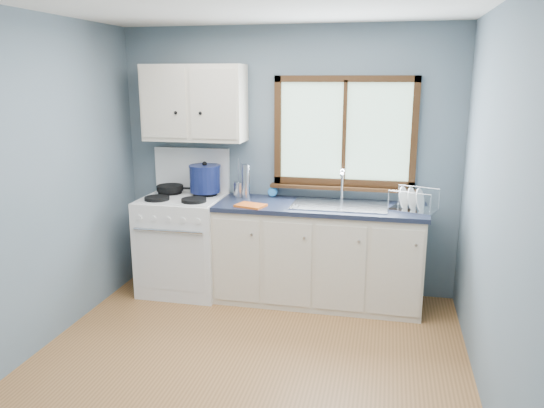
% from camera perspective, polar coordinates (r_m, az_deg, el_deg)
% --- Properties ---
extents(floor, '(3.20, 3.60, 0.02)m').
position_cam_1_polar(floor, '(3.84, -3.83, -18.75)').
color(floor, '#9D6838').
rests_on(floor, ground).
extents(wall_back, '(3.20, 0.02, 2.50)m').
position_cam_1_polar(wall_back, '(5.07, 1.67, 4.59)').
color(wall_back, slate).
rests_on(wall_back, ground).
extents(wall_front, '(3.20, 0.02, 2.50)m').
position_cam_1_polar(wall_front, '(1.78, -21.40, -13.72)').
color(wall_front, slate).
rests_on(wall_front, ground).
extents(wall_left, '(0.02, 3.60, 2.50)m').
position_cam_1_polar(wall_left, '(4.09, -26.32, 1.01)').
color(wall_left, slate).
rests_on(wall_left, ground).
extents(wall_right, '(0.02, 3.60, 2.50)m').
position_cam_1_polar(wall_right, '(3.28, 23.94, -1.58)').
color(wall_right, slate).
rests_on(wall_right, ground).
extents(gas_range, '(0.76, 0.69, 1.36)m').
position_cam_1_polar(gas_range, '(5.19, -9.49, -3.97)').
color(gas_range, white).
rests_on(gas_range, floor).
extents(base_cabinets, '(1.85, 0.60, 0.88)m').
position_cam_1_polar(base_cabinets, '(4.91, 4.99, -5.87)').
color(base_cabinets, beige).
rests_on(base_cabinets, floor).
extents(countertop, '(1.89, 0.64, 0.04)m').
position_cam_1_polar(countertop, '(4.77, 5.11, -0.31)').
color(countertop, black).
rests_on(countertop, base_cabinets).
extents(sink, '(0.84, 0.46, 0.44)m').
position_cam_1_polar(sink, '(4.77, 7.24, -0.90)').
color(sink, silver).
rests_on(sink, countertop).
extents(window, '(1.36, 0.10, 1.03)m').
position_cam_1_polar(window, '(4.93, 7.77, 6.86)').
color(window, '#9EC6A8').
rests_on(window, wall_back).
extents(upper_cabinets, '(0.95, 0.35, 0.70)m').
position_cam_1_polar(upper_cabinets, '(5.06, -8.35, 10.70)').
color(upper_cabinets, beige).
rests_on(upper_cabinets, wall_back).
extents(skillet, '(0.40, 0.29, 0.05)m').
position_cam_1_polar(skillet, '(5.24, -10.89, 1.71)').
color(skillet, black).
rests_on(skillet, gas_range).
extents(stockpot, '(0.32, 0.32, 0.30)m').
position_cam_1_polar(stockpot, '(5.11, -7.22, 2.76)').
color(stockpot, '#131C4D').
rests_on(stockpot, gas_range).
extents(utensil_crock, '(0.14, 0.14, 0.37)m').
position_cam_1_polar(utensil_crock, '(5.06, -3.50, 1.62)').
color(utensil_crock, silver).
rests_on(utensil_crock, countertop).
extents(thermos, '(0.08, 0.08, 0.32)m').
position_cam_1_polar(thermos, '(4.97, -2.83, 2.42)').
color(thermos, silver).
rests_on(thermos, countertop).
extents(soap_bottle, '(0.10, 0.10, 0.24)m').
position_cam_1_polar(soap_bottle, '(5.03, 0.03, 2.09)').
color(soap_bottle, '#2D81CE').
rests_on(soap_bottle, countertop).
extents(dish_towel, '(0.29, 0.24, 0.02)m').
position_cam_1_polar(dish_towel, '(4.69, -2.31, -0.16)').
color(dish_towel, '#DD5B1A').
rests_on(dish_towel, countertop).
extents(dish_rack, '(0.45, 0.39, 0.20)m').
position_cam_1_polar(dish_rack, '(4.71, 14.88, -0.01)').
color(dish_rack, silver).
rests_on(dish_rack, countertop).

